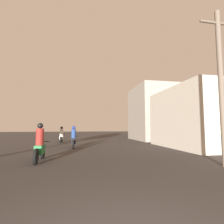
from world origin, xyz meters
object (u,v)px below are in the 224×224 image
motorcycle_green (40,146)px  motorcycle_white (62,136)px  building_right_far (157,114)px  building_right_near (199,118)px  utility_pole_near (221,82)px  motorcycle_black (74,139)px

motorcycle_green → motorcycle_white: size_ratio=0.95×
motorcycle_green → building_right_far: 15.80m
building_right_near → building_right_far: (0.50, 7.90, 0.95)m
building_right_far → utility_pole_near: 14.15m
building_right_far → motorcycle_black: bearing=-146.1°
motorcycle_green → utility_pole_near: (7.00, -2.37, 2.55)m
motorcycle_white → building_right_far: size_ratio=0.34×
building_right_near → motorcycle_white: bearing=149.2°
utility_pole_near → motorcycle_white: bearing=120.5°
building_right_near → building_right_far: bearing=86.4°
motorcycle_white → building_right_near: 12.09m
motorcycle_green → building_right_near: size_ratio=0.30×
motorcycle_black → utility_pole_near: (5.71, -7.21, 2.57)m
building_right_far → utility_pole_near: bearing=-105.7°
motorcycle_green → utility_pole_near: utility_pole_near is taller
motorcycle_green → motorcycle_white: (0.02, 9.49, -0.04)m
motorcycle_black → building_right_far: size_ratio=0.31×
building_right_far → motorcycle_green: bearing=-133.9°
motorcycle_black → building_right_far: 11.75m
utility_pole_near → building_right_near: bearing=59.8°
motorcycle_green → utility_pole_near: size_ratio=0.33×
motorcycle_green → motorcycle_white: 9.49m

